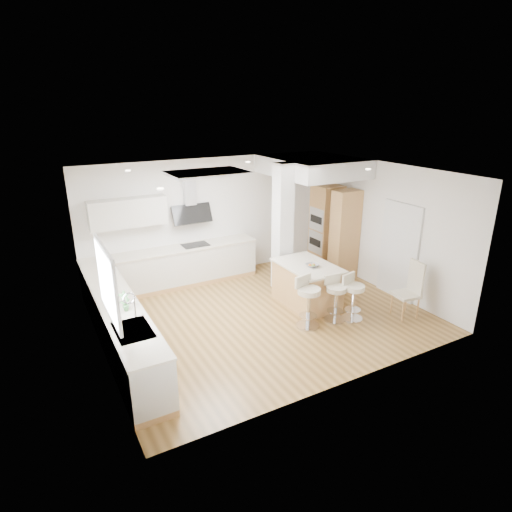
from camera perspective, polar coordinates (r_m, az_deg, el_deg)
ground at (r=8.55m, az=0.79°, el=-7.84°), size 6.00×6.00×0.00m
ceiling at (r=8.55m, az=0.79°, el=-7.84°), size 6.00×5.00×0.02m
wall_back at (r=10.16m, az=-6.20°, el=5.04°), size 6.00×0.04×2.80m
wall_left at (r=7.10m, az=-20.72°, el=-2.75°), size 0.04×5.00×2.80m
wall_right at (r=9.78m, az=16.32°, el=3.76°), size 0.04×5.00×2.80m
skylight at (r=7.86m, az=-6.44°, el=10.92°), size 4.10×2.10×0.06m
window_left at (r=6.17m, az=-19.29°, el=-3.00°), size 0.06×1.28×1.07m
doorway_right at (r=9.48m, az=18.50°, el=0.50°), size 0.05×1.00×2.10m
counter_left at (r=7.73m, az=-17.95°, el=-8.24°), size 0.63×4.50×1.35m
counter_back at (r=9.81m, az=-10.33°, el=-0.02°), size 3.62×0.63×2.50m
pillar at (r=9.30m, az=3.56°, el=3.73°), size 0.35×0.35×2.80m
soffit at (r=10.00m, az=7.50°, el=11.77°), size 1.78×2.20×0.40m
oven_column at (r=10.53m, az=10.22°, el=3.39°), size 0.63×1.21×2.10m
peninsula at (r=8.89m, az=6.80°, el=-3.73°), size 0.97×1.44×0.93m
bar_stool_a at (r=7.97m, az=6.93°, el=-5.72°), size 0.53×0.53×0.99m
bar_stool_b at (r=8.28m, az=10.53°, el=-5.26°), size 0.42×0.42×0.90m
bar_stool_c at (r=8.39m, az=12.80°, el=-5.06°), size 0.49×0.49×0.91m
dining_chair at (r=8.81m, az=19.96°, el=-3.94°), size 0.50×0.50×1.12m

